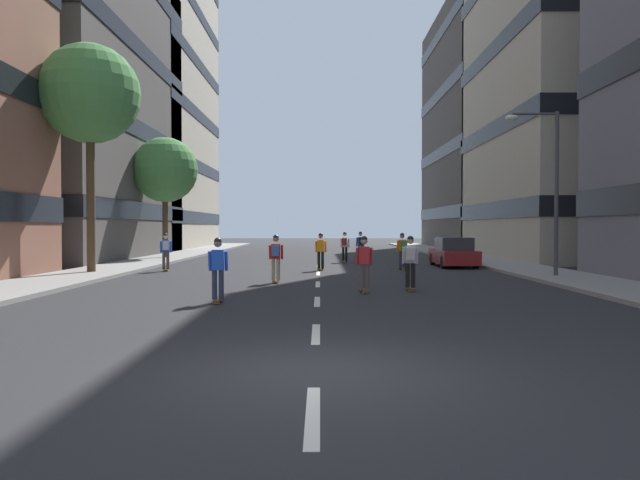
# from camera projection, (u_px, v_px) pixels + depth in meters

# --- Properties ---
(ground_plane) EXTENTS (149.43, 149.43, 0.00)m
(ground_plane) POSITION_uv_depth(u_px,v_px,m) (320.00, 264.00, 33.51)
(ground_plane) COLOR #28282B
(sidewalk_left) EXTENTS (3.20, 68.49, 0.14)m
(sidewalk_left) POSITION_uv_depth(u_px,v_px,m) (160.00, 260.00, 36.64)
(sidewalk_left) COLOR gray
(sidewalk_left) RESTS_ON ground_plane
(sidewalk_right) EXTENTS (3.20, 68.49, 0.14)m
(sidewalk_right) POSITION_uv_depth(u_px,v_px,m) (480.00, 260.00, 36.60)
(sidewalk_right) COLOR gray
(sidewalk_right) RESTS_ON ground_plane
(lane_markings) EXTENTS (0.16, 57.20, 0.01)m
(lane_markings) POSITION_uv_depth(u_px,v_px,m) (320.00, 263.00, 34.10)
(lane_markings) COLOR silver
(lane_markings) RESTS_ON ground_plane
(building_left_mid) EXTENTS (15.52, 21.04, 20.63)m
(building_left_mid) POSITION_uv_depth(u_px,v_px,m) (29.00, 100.00, 39.32)
(building_left_mid) COLOR #4C4744
(building_left_mid) RESTS_ON ground_plane
(building_left_far) EXTENTS (15.52, 21.73, 29.14)m
(building_left_far) POSITION_uv_depth(u_px,v_px,m) (119.00, 94.00, 56.96)
(building_left_far) COLOR #B2A893
(building_left_far) RESTS_ON ground_plane
(building_right_mid) EXTENTS (15.52, 17.30, 31.47)m
(building_right_mid) POSITION_uv_depth(u_px,v_px,m) (613.00, 16.00, 39.12)
(building_right_mid) COLOR #B2A893
(building_right_mid) RESTS_ON ground_plane
(building_right_far) EXTENTS (15.52, 19.30, 22.48)m
(building_right_far) POSITION_uv_depth(u_px,v_px,m) (521.00, 129.00, 56.95)
(building_right_far) COLOR #4C4744
(building_right_far) RESTS_ON ground_plane
(parked_car_near) EXTENTS (1.82, 4.40, 1.52)m
(parked_car_near) POSITION_uv_depth(u_px,v_px,m) (455.00, 253.00, 31.04)
(parked_car_near) COLOR maroon
(parked_car_near) RESTS_ON ground_plane
(street_tree_near) EXTENTS (4.13, 4.13, 7.63)m
(street_tree_near) POSITION_uv_depth(u_px,v_px,m) (166.00, 170.00, 38.20)
(street_tree_near) COLOR #4C3823
(street_tree_near) RESTS_ON sidewalk_left
(street_tree_far) EXTENTS (4.24, 4.24, 9.77)m
(street_tree_far) POSITION_uv_depth(u_px,v_px,m) (91.00, 95.00, 25.75)
(street_tree_far) COLOR #4C3823
(street_tree_far) RESTS_ON sidewalk_left
(streetlamp_right) EXTENTS (2.13, 0.30, 6.50)m
(streetlamp_right) POSITION_uv_depth(u_px,v_px,m) (549.00, 175.00, 23.78)
(streetlamp_right) COLOR #3F3F44
(streetlamp_right) RESTS_ON sidewalk_right
(skater_0) EXTENTS (0.54, 0.91, 1.78)m
(skater_0) POSITION_uv_depth(u_px,v_px,m) (219.00, 267.00, 16.34)
(skater_0) COLOR brown
(skater_0) RESTS_ON ground_plane
(skater_1) EXTENTS (0.53, 0.90, 1.78)m
(skater_1) POSITION_uv_depth(u_px,v_px,m) (277.00, 255.00, 22.10)
(skater_1) COLOR brown
(skater_1) RESTS_ON ground_plane
(skater_2) EXTENTS (0.56, 0.92, 1.78)m
(skater_2) POSITION_uv_depth(u_px,v_px,m) (404.00, 249.00, 28.83)
(skater_2) COLOR brown
(skater_2) RESTS_ON ground_plane
(skater_3) EXTENTS (0.57, 0.92, 1.78)m
(skater_3) POSITION_uv_depth(u_px,v_px,m) (346.00, 245.00, 34.93)
(skater_3) COLOR brown
(skater_3) RESTS_ON ground_plane
(skater_4) EXTENTS (0.54, 0.91, 1.78)m
(skater_4) POSITION_uv_depth(u_px,v_px,m) (365.00, 261.00, 18.92)
(skater_4) COLOR brown
(skater_4) RESTS_ON ground_plane
(skater_5) EXTENTS (0.57, 0.92, 1.78)m
(skater_5) POSITION_uv_depth(u_px,v_px,m) (167.00, 249.00, 27.91)
(skater_5) COLOR brown
(skater_5) RESTS_ON ground_plane
(skater_6) EXTENTS (0.55, 0.91, 1.78)m
(skater_6) POSITION_uv_depth(u_px,v_px,m) (412.00, 259.00, 19.44)
(skater_6) COLOR brown
(skater_6) RESTS_ON ground_plane
(skater_7) EXTENTS (0.56, 0.92, 1.78)m
(skater_7) POSITION_uv_depth(u_px,v_px,m) (362.00, 244.00, 36.66)
(skater_7) COLOR brown
(skater_7) RESTS_ON ground_plane
(skater_8) EXTENTS (0.56, 0.92, 1.78)m
(skater_8) POSITION_uv_depth(u_px,v_px,m) (322.00, 250.00, 28.40)
(skater_8) COLOR brown
(skater_8) RESTS_ON ground_plane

